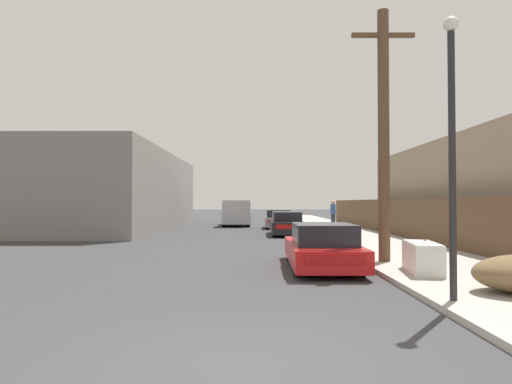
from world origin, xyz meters
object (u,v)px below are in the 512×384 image
car_parked_mid (285,224)px  street_lamp (450,135)px  pedestrian (331,213)px  pickup_truck (234,213)px  utility_pole (382,132)px  parked_sports_car_red (320,247)px  car_parked_far (276,220)px  discarded_fridge (420,257)px

car_parked_mid → street_lamp: bearing=-84.1°
car_parked_mid → pedestrian: bearing=60.4°
pickup_truck → utility_pole: (5.15, -21.36, 2.84)m
parked_sports_car_red → car_parked_far: size_ratio=1.10×
pickup_truck → utility_pole: utility_pole is taller
pedestrian → car_parked_far: bearing=175.6°
discarded_fridge → car_parked_far: (-2.44, 20.59, 0.12)m
street_lamp → car_parked_far: bearing=94.4°
car_parked_far → pedestrian: pedestrian is taller
discarded_fridge → street_lamp: size_ratio=0.38×
utility_pole → street_lamp: utility_pole is taller
car_parked_mid → pickup_truck: bearing=109.0°
discarded_fridge → pickup_truck: pickup_truck is taller
parked_sports_car_red → pickup_truck: size_ratio=0.87×
car_parked_far → street_lamp: size_ratio=0.88×
parked_sports_car_red → utility_pole: bearing=16.7°
discarded_fridge → parked_sports_car_red: size_ratio=0.39×
car_parked_far → pedestrian: bearing=-3.3°
car_parked_mid → pickup_truck: 9.91m
street_lamp → pedestrian: (1.91, 23.40, -1.87)m
discarded_fridge → car_parked_far: bearing=104.9°
car_parked_mid → pickup_truck: pickup_truck is taller
utility_pole → car_parked_far: bearing=96.5°
car_parked_far → parked_sports_car_red: bearing=-88.1°
pedestrian → car_parked_mid: bearing=-119.9°
discarded_fridge → utility_pole: utility_pole is taller
parked_sports_car_red → pedestrian: bearing=80.3°
car_parked_mid → discarded_fridge: bearing=-80.4°
parked_sports_car_red → pedestrian: (3.47, 18.77, 0.50)m
discarded_fridge → parked_sports_car_red: (-2.16, 1.53, 0.08)m
pickup_truck → street_lamp: size_ratio=1.11×
car_parked_mid → car_parked_far: bearing=91.5°
car_parked_mid → street_lamp: 17.36m
pickup_truck → parked_sports_car_red: bearing=95.3°
parked_sports_car_red → street_lamp: (1.56, -4.62, 2.37)m
discarded_fridge → street_lamp: street_lamp is taller
pickup_truck → discarded_fridge: bearing=99.8°
car_parked_mid → car_parked_far: size_ratio=1.06×
discarded_fridge → car_parked_mid: car_parked_mid is taller
car_parked_far → utility_pole: utility_pole is taller
pedestrian → parked_sports_car_red: bearing=-100.5°
car_parked_mid → utility_pole: (1.98, -11.97, 3.20)m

